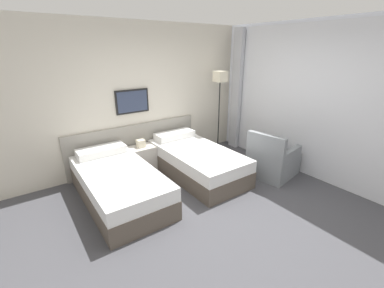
{
  "coord_description": "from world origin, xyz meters",
  "views": [
    {
      "loc": [
        -2.12,
        -2.37,
        2.23
      ],
      "look_at": [
        0.32,
        1.07,
        0.65
      ],
      "focal_mm": 24.0,
      "sensor_mm": 36.0,
      "label": 1
    }
  ],
  "objects_px": {
    "bed_near_door": "(119,184)",
    "floor_lamp": "(220,86)",
    "nightstand": "(142,158)",
    "armchair": "(272,161)",
    "bed_near_window": "(196,161)"
  },
  "relations": [
    {
      "from": "bed_near_door",
      "to": "floor_lamp",
      "type": "relative_size",
      "value": 1.11
    },
    {
      "from": "nightstand",
      "to": "bed_near_door",
      "type": "bearing_deg",
      "value": -134.56
    },
    {
      "from": "nightstand",
      "to": "floor_lamp",
      "type": "relative_size",
      "value": 0.34
    },
    {
      "from": "bed_near_door",
      "to": "armchair",
      "type": "height_order",
      "value": "armchair"
    },
    {
      "from": "bed_near_door",
      "to": "floor_lamp",
      "type": "height_order",
      "value": "floor_lamp"
    },
    {
      "from": "bed_near_door",
      "to": "bed_near_window",
      "type": "distance_m",
      "value": 1.48
    },
    {
      "from": "bed_near_window",
      "to": "armchair",
      "type": "xyz_separation_m",
      "value": [
        1.13,
        -0.85,
        0.01
      ]
    },
    {
      "from": "bed_near_window",
      "to": "nightstand",
      "type": "relative_size",
      "value": 3.25
    },
    {
      "from": "bed_near_door",
      "to": "armchair",
      "type": "distance_m",
      "value": 2.75
    },
    {
      "from": "armchair",
      "to": "bed_near_window",
      "type": "bearing_deg",
      "value": 42.51
    },
    {
      "from": "floor_lamp",
      "to": "nightstand",
      "type": "bearing_deg",
      "value": 176.21
    },
    {
      "from": "floor_lamp",
      "to": "armchair",
      "type": "height_order",
      "value": "floor_lamp"
    },
    {
      "from": "bed_near_window",
      "to": "armchair",
      "type": "distance_m",
      "value": 1.41
    },
    {
      "from": "bed_near_window",
      "to": "floor_lamp",
      "type": "xyz_separation_m",
      "value": [
        1.09,
        0.63,
        1.23
      ]
    },
    {
      "from": "bed_near_door",
      "to": "bed_near_window",
      "type": "xyz_separation_m",
      "value": [
        1.48,
        0.0,
        0.0
      ]
    }
  ]
}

